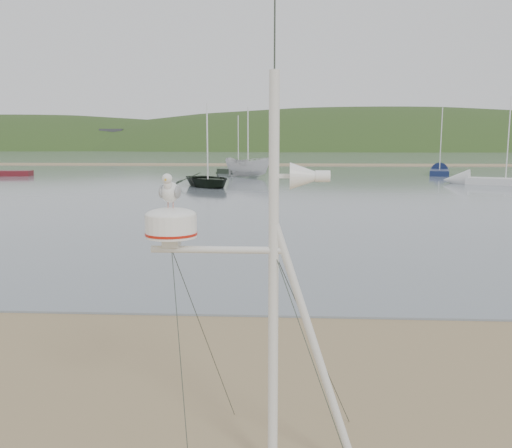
# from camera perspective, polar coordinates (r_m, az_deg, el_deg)

# --- Properties ---
(ground) EXTENTS (560.00, 560.00, 0.00)m
(ground) POSITION_cam_1_polar(r_m,az_deg,el_deg) (6.99, -21.20, -19.23)
(ground) COLOR #8B7350
(ground) RESTS_ON ground
(water) EXTENTS (560.00, 256.00, 0.04)m
(water) POSITION_cam_1_polar(r_m,az_deg,el_deg) (137.66, 2.05, 7.31)
(water) COLOR slate
(water) RESTS_ON ground
(sandbar) EXTENTS (560.00, 7.00, 0.07)m
(sandbar) POSITION_cam_1_polar(r_m,az_deg,el_deg) (75.71, 1.12, 6.27)
(sandbar) COLOR #8B7350
(sandbar) RESTS_ON water
(hill_ridge) EXTENTS (620.00, 180.00, 80.00)m
(hill_ridge) POSITION_cam_1_polar(r_m,az_deg,el_deg) (242.20, 6.90, 3.15)
(hill_ridge) COLOR #233917
(hill_ridge) RESTS_ON ground
(far_cottages) EXTENTS (294.40, 6.30, 8.00)m
(far_cottages) POSITION_cam_1_polar(r_m,az_deg,el_deg) (201.60, 3.29, 8.85)
(far_cottages) COLOR white
(far_cottages) RESTS_ON ground
(mast_rig) EXTENTS (2.07, 2.20, 4.66)m
(mast_rig) POSITION_cam_1_polar(r_m,az_deg,el_deg) (5.32, 1.16, -14.36)
(mast_rig) COLOR white
(mast_rig) RESTS_ON ground
(boat_dark) EXTENTS (3.66, 2.80, 5.10)m
(boat_dark) POSITION_cam_1_polar(r_m,az_deg,el_deg) (38.52, -5.13, 7.69)
(boat_dark) COLOR black
(boat_dark) RESTS_ON water
(boat_white) EXTENTS (2.54, 2.52, 4.87)m
(boat_white) POSITION_cam_1_polar(r_m,az_deg,el_deg) (49.19, -0.84, 7.79)
(boat_white) COLOR silver
(boat_white) RESTS_ON water
(sailboat_dark_mid) EXTENTS (5.01, 6.05, 6.34)m
(sailboat_dark_mid) POSITION_cam_1_polar(r_m,az_deg,el_deg) (57.32, -0.80, 5.74)
(sailboat_dark_mid) COLOR black
(sailboat_dark_mid) RESTS_ON ground
(sailboat_white_near) EXTENTS (7.22, 4.56, 7.09)m
(sailboat_white_near) POSITION_cam_1_polar(r_m,az_deg,el_deg) (44.35, 22.32, 4.24)
(sailboat_white_near) COLOR silver
(sailboat_white_near) RESTS_ON ground
(sailboat_blue_far) EXTENTS (3.53, 7.25, 7.01)m
(sailboat_blue_far) POSITION_cam_1_polar(r_m,az_deg,el_deg) (57.38, 18.74, 5.29)
(sailboat_blue_far) COLOR #131E42
(sailboat_blue_far) RESTS_ON ground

